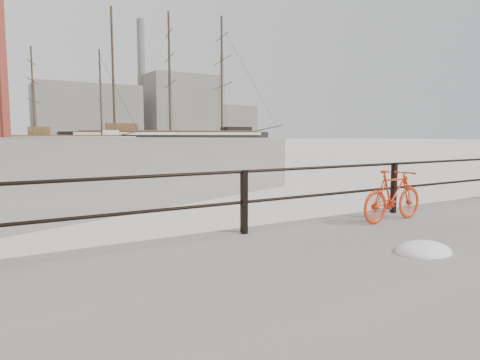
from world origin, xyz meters
TOP-DOWN VIEW (x-y plane):
  - bicycle at (-4.22, -0.72)m, footprint 1.56×0.30m
  - barque_black at (27.17, 86.72)m, footprint 56.62×29.76m
  - schooner_mid at (4.13, 80.18)m, footprint 28.14×18.26m
  - industrial_west at (20.00, 140.00)m, footprint 32.00×18.00m
  - industrial_mid at (55.00, 145.00)m, footprint 26.00×20.00m
  - industrial_east at (78.00, 150.00)m, footprint 20.00×16.00m
  - smokestack at (42.00, 150.00)m, footprint 2.80×2.80m

SIDE VIEW (x-z plane):
  - barque_black at x=27.17m, z-range -15.49..15.49m
  - schooner_mid at x=4.13m, z-range -9.50..9.50m
  - bicycle at x=-4.22m, z-range 0.35..1.28m
  - industrial_east at x=78.00m, z-range 0.00..14.00m
  - industrial_west at x=20.00m, z-range 0.00..18.00m
  - industrial_mid at x=55.00m, z-range 0.00..24.00m
  - smokestack at x=42.00m, z-range 0.00..44.00m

